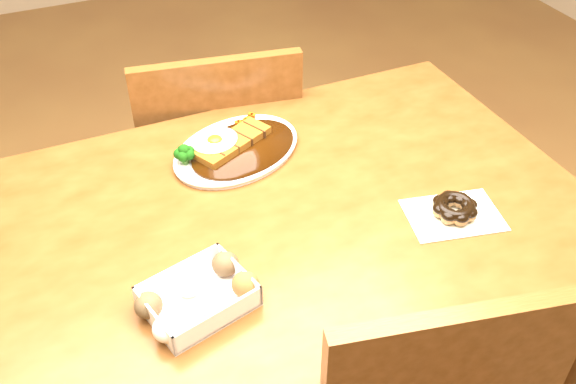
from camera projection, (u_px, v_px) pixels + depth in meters
name	position (u px, v px, depth m)	size (l,w,h in m)	color
table	(278.00, 252.00, 1.28)	(1.20, 0.80, 0.75)	#522D10
chair_far	(218.00, 166.00, 1.78)	(0.48, 0.48, 0.87)	#522D10
katsu_curry_plate	(234.00, 147.00, 1.36)	(0.35, 0.30, 0.06)	white
donut_box	(198.00, 296.00, 1.03)	(0.20, 0.16, 0.05)	white
pon_de_ring	(455.00, 209.00, 1.20)	(0.20, 0.16, 0.03)	silver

